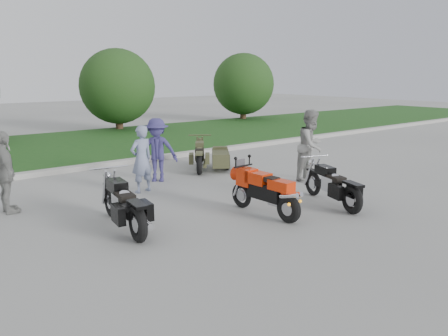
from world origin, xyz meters
TOP-DOWN VIEW (x-y plane):
  - ground at (0.00, 0.00)m, footprint 80.00×80.00m
  - curb at (0.00, 6.00)m, footprint 60.00×0.30m
  - grass_strip at (0.00, 10.15)m, footprint 60.00×8.00m
  - tree_mid_right at (4.00, 13.50)m, footprint 3.60×3.60m
  - tree_far_right at (12.00, 13.50)m, footprint 3.60×3.60m
  - sportbike_red at (0.70, -0.42)m, footprint 0.36×1.86m
  - cruiser_left at (-1.89, 0.54)m, footprint 0.48×2.21m
  - cruiser_right at (2.35, -0.82)m, footprint 0.75×2.01m
  - cruiser_sidecar at (2.39, 3.67)m, footprint 1.65×1.90m
  - person_stripe at (-0.41, 2.70)m, footprint 0.64×0.47m
  - person_grey at (3.73, 1.05)m, footprint 1.05×0.91m
  - person_denim at (0.43, 3.44)m, footprint 1.23×1.17m
  - person_back at (-3.33, 2.93)m, footprint 0.42×0.99m

SIDE VIEW (x-z plane):
  - ground at x=0.00m, z-range 0.00..0.00m
  - grass_strip at x=0.00m, z-range 0.00..0.14m
  - curb at x=0.00m, z-range 0.00..0.15m
  - cruiser_sidecar at x=2.39m, z-range -0.02..0.76m
  - cruiser_right at x=2.35m, z-range 0.01..0.81m
  - cruiser_left at x=-1.89m, z-range 0.01..0.86m
  - sportbike_red at x=0.70m, z-range 0.08..0.96m
  - person_stripe at x=-0.41m, z-range 0.00..1.62m
  - person_denim at x=0.43m, z-range 0.00..1.67m
  - person_back at x=-3.33m, z-range 0.00..1.68m
  - person_grey at x=3.73m, z-range 0.00..1.88m
  - tree_mid_right at x=4.00m, z-range 0.19..4.19m
  - tree_far_right at x=12.00m, z-range 0.19..4.19m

